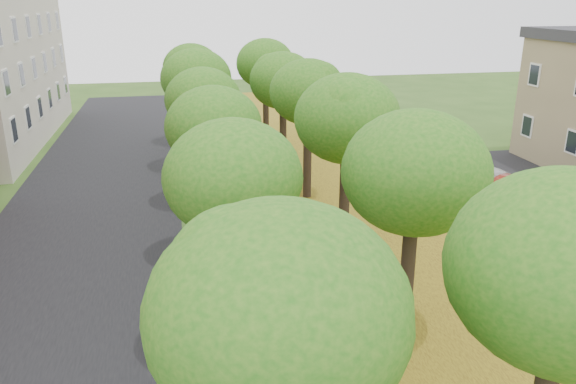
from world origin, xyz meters
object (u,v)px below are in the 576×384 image
car_silver (550,221)px  car_red (517,189)px  car_grey (520,202)px  car_white (470,176)px

car_silver → car_red: car_silver is taller
car_red → car_grey: bearing=126.6°
car_silver → car_red: (1.17, 4.08, -0.11)m
car_grey → car_white: car_white is taller
car_red → car_white: car_white is taller
car_silver → car_white: 6.37m
car_silver → car_red: 4.25m
car_red → car_grey: 1.90m
car_silver → car_white: car_silver is taller
car_grey → car_white: size_ratio=0.94×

